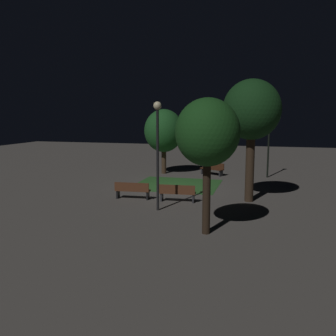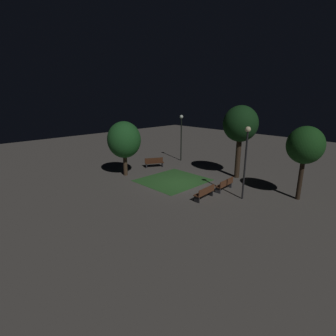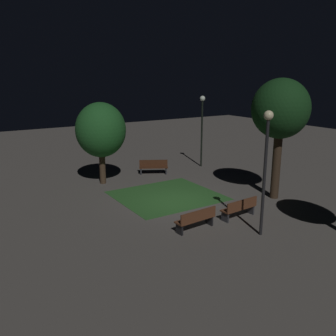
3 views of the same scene
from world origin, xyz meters
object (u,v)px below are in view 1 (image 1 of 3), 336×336
object	(u,v)px
bench_by_lamp	(132,190)
tree_back_right	(164,131)
bench_front_right	(212,168)
lamp_post_near_wall	(269,130)
bench_near_trees	(177,192)
tree_tall_center	(207,133)
lamp_post_plaza_east	(158,138)
tree_lawn_side	(252,111)

from	to	relation	value
bench_by_lamp	tree_back_right	bearing A→B (deg)	94.46
bench_front_right	lamp_post_near_wall	distance (m)	4.70
bench_near_trees	bench_front_right	xyz separation A→B (m)	(0.54, 8.46, 0.00)
tree_tall_center	lamp_post_near_wall	world-z (taller)	tree_tall_center
tree_tall_center	lamp_post_plaza_east	size ratio (longest dim) A/B	1.01
tree_back_right	tree_lawn_side	world-z (taller)	tree_lawn_side
bench_by_lamp	bench_front_right	xyz separation A→B (m)	(2.91, 8.46, 0.00)
bench_by_lamp	tree_back_right	distance (m)	8.65
tree_back_right	tree_lawn_side	bearing A→B (deg)	-47.89
tree_lawn_side	bench_near_trees	bearing A→B (deg)	-162.31
tree_lawn_side	lamp_post_near_wall	distance (m)	7.51
tree_back_right	lamp_post_plaza_east	distance (m)	10.26
lamp_post_plaza_east	lamp_post_near_wall	size ratio (longest dim) A/B	1.01
bench_by_lamp	bench_front_right	size ratio (longest dim) A/B	1.01
bench_front_right	tree_back_right	bearing A→B (deg)	-176.08
lamp_post_near_wall	tree_back_right	bearing A→B (deg)	-178.17
tree_lawn_side	lamp_post_near_wall	bearing A→B (deg)	82.93
bench_near_trees	tree_tall_center	bearing A→B (deg)	-63.84
lamp_post_plaza_east	tree_tall_center	bearing A→B (deg)	-45.06
bench_by_lamp	tree_lawn_side	bearing A→B (deg)	10.68
tree_back_right	tree_tall_center	distance (m)	13.61
bench_near_trees	tree_lawn_side	xyz separation A→B (m)	(3.43, 1.09, 3.99)
bench_near_trees	lamp_post_plaza_east	xyz separation A→B (m)	(-0.49, -1.73, 2.80)
bench_by_lamp	tree_lawn_side	size ratio (longest dim) A/B	0.30
bench_near_trees	tree_tall_center	distance (m)	5.81
bench_by_lamp	bench_near_trees	bearing A→B (deg)	-0.00
bench_near_trees	tree_lawn_side	size ratio (longest dim) A/B	0.30
bench_front_right	tree_lawn_side	distance (m)	8.86
bench_front_right	tree_lawn_side	size ratio (longest dim) A/B	0.30
tree_lawn_side	lamp_post_plaza_east	bearing A→B (deg)	-144.23
bench_by_lamp	tree_tall_center	size ratio (longest dim) A/B	0.37
tree_back_right	tree_lawn_side	xyz separation A→B (m)	(6.44, -7.12, 1.36)
tree_lawn_side	lamp_post_plaza_east	xyz separation A→B (m)	(-3.91, -2.82, -1.19)
bench_near_trees	tree_tall_center	xyz separation A→B (m)	(2.14, -4.36, 3.17)
tree_lawn_side	bench_by_lamp	bearing A→B (deg)	-169.32
bench_front_right	tree_back_right	xyz separation A→B (m)	(-3.55, -0.24, 2.63)
tree_back_right	bench_by_lamp	bearing A→B (deg)	-85.54
tree_back_right	lamp_post_near_wall	size ratio (longest dim) A/B	0.97
tree_tall_center	lamp_post_plaza_east	distance (m)	3.74
tree_tall_center	bench_near_trees	bearing A→B (deg)	116.16
bench_near_trees	bench_front_right	bearing A→B (deg)	86.37
bench_by_lamp	lamp_post_plaza_east	xyz separation A→B (m)	(1.88, -1.73, 2.80)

